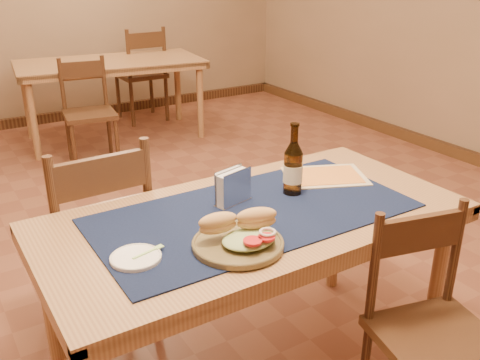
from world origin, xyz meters
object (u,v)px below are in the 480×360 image
sandwich_plate (240,237)px  napkin_holder (233,188)px  chair_main_far (96,237)px  main_table (254,233)px  chair_main_near (433,330)px  beer_bottle (293,168)px  back_table (111,69)px

sandwich_plate → napkin_holder: (0.15, 0.30, 0.03)m
chair_main_far → napkin_holder: bearing=-48.6°
main_table → chair_main_near: chair_main_near is taller
main_table → sandwich_plate: sandwich_plate is taller
chair_main_near → beer_bottle: size_ratio=2.93×
chair_main_near → beer_bottle: (-0.14, 0.64, 0.42)m
chair_main_far → sandwich_plate: size_ratio=3.16×
chair_main_far → sandwich_plate: (0.27, -0.77, 0.28)m
back_table → chair_main_far: chair_main_far is taller
back_table → main_table: bearing=-100.3°
chair_main_far → napkin_holder: 0.71m
main_table → chair_main_far: size_ratio=1.65×
beer_bottle → sandwich_plate: bearing=-147.9°
chair_main_far → beer_bottle: bearing=-37.6°
chair_main_near → main_table: bearing=122.5°
back_table → sandwich_plate: (-0.80, -3.58, 0.12)m
sandwich_plate → napkin_holder: size_ratio=1.84×
chair_main_near → sandwich_plate: (-0.55, 0.39, 0.34)m
chair_main_far → beer_bottle: beer_bottle is taller
back_table → sandwich_plate: sandwich_plate is taller
chair_main_near → sandwich_plate: bearing=144.7°
chair_main_near → napkin_holder: size_ratio=5.14×
back_table → beer_bottle: 3.36m
back_table → napkin_holder: size_ratio=10.61×
sandwich_plate → beer_bottle: (0.41, 0.26, 0.08)m
main_table → napkin_holder: size_ratio=9.60×
sandwich_plate → napkin_holder: bearing=62.9°
beer_bottle → napkin_holder: beer_bottle is taller
chair_main_far → chair_main_near: (0.81, -1.16, -0.06)m
sandwich_plate → beer_bottle: 0.49m
main_table → sandwich_plate: bearing=-133.3°
main_table → chair_main_far: chair_main_far is taller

